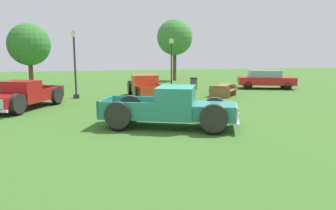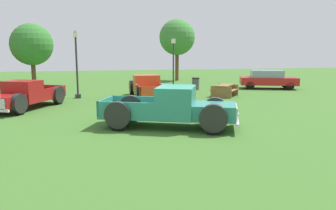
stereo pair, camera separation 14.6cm
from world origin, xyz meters
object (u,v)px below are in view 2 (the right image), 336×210
at_px(pickup_truck_foreground, 178,108).
at_px(pickup_truck_behind_left, 146,87).
at_px(oak_tree_east, 32,45).
at_px(oak_tree_west, 177,37).
at_px(sedan_distant_a, 268,79).
at_px(picnic_table, 225,89).
at_px(pickup_truck_behind_right, 22,96).
at_px(trash_can, 196,84).
at_px(lamp_post_near, 77,63).
at_px(lamp_post_far, 173,62).

bearing_deg(pickup_truck_foreground, pickup_truck_behind_left, 89.69).
bearing_deg(pickup_truck_behind_left, oak_tree_east, 134.38).
bearing_deg(oak_tree_west, sedan_distant_a, -58.21).
bearing_deg(picnic_table, oak_tree_west, 91.41).
distance_m(pickup_truck_behind_right, trash_can, 13.20).
xyz_separation_m(pickup_truck_behind_right, lamp_post_near, (2.56, 3.81, 1.54)).
xyz_separation_m(pickup_truck_behind_right, picnic_table, (12.16, 2.59, -0.22)).
distance_m(picnic_table, trash_can, 4.19).
xyz_separation_m(trash_can, oak_tree_west, (0.48, 8.21, 3.89)).
xyz_separation_m(pickup_truck_foreground, pickup_truck_behind_right, (-6.88, 5.63, -0.06)).
relative_size(pickup_truck_behind_left, oak_tree_west, 0.78).
bearing_deg(lamp_post_far, pickup_truck_behind_left, -120.80).
xyz_separation_m(pickup_truck_foreground, trash_can, (4.49, 12.33, -0.30)).
distance_m(pickup_truck_foreground, pickup_truck_behind_right, 8.89).
xyz_separation_m(lamp_post_far, oak_tree_west, (1.93, 6.67, 2.25)).
height_order(sedan_distant_a, oak_tree_east, oak_tree_east).
bearing_deg(lamp_post_far, pickup_truck_behind_right, -140.29).
height_order(sedan_distant_a, picnic_table, sedan_distant_a).
bearing_deg(oak_tree_east, lamp_post_far, -17.41).
xyz_separation_m(pickup_truck_foreground, oak_tree_east, (-8.37, 17.45, 2.76)).
bearing_deg(picnic_table, sedan_distant_a, 34.80).
height_order(pickup_truck_foreground, pickup_truck_behind_left, pickup_truck_foreground).
bearing_deg(pickup_truck_behind_right, sedan_distant_a, 19.59).
distance_m(pickup_truck_behind_left, pickup_truck_behind_right, 7.64).
bearing_deg(pickup_truck_behind_left, oak_tree_west, 67.16).
bearing_deg(sedan_distant_a, oak_tree_west, 121.79).
distance_m(pickup_truck_behind_right, lamp_post_near, 4.84).
distance_m(pickup_truck_behind_left, picnic_table, 5.27).
distance_m(pickup_truck_behind_left, trash_can, 5.65).
bearing_deg(pickup_truck_behind_right, picnic_table, 12.02).
bearing_deg(lamp_post_near, trash_can, 18.13).
distance_m(pickup_truck_behind_right, picnic_table, 12.43).
xyz_separation_m(pickup_truck_foreground, sedan_distant_a, (10.40, 11.78, -0.01)).
distance_m(sedan_distant_a, oak_tree_west, 10.91).
height_order(pickup_truck_behind_left, pickup_truck_behind_right, pickup_truck_behind_right).
distance_m(pickup_truck_behind_left, lamp_post_near, 4.68).
relative_size(pickup_truck_foreground, pickup_truck_behind_right, 1.10).
bearing_deg(picnic_table, pickup_truck_behind_left, 173.12).
bearing_deg(trash_can, lamp_post_far, 133.21).
bearing_deg(pickup_truck_foreground, trash_can, 69.99).
distance_m(sedan_distant_a, oak_tree_east, 19.80).
relative_size(oak_tree_east, oak_tree_west, 0.86).
bearing_deg(pickup_truck_foreground, sedan_distant_a, 48.57).
bearing_deg(lamp_post_far, picnic_table, -68.44).
xyz_separation_m(sedan_distant_a, lamp_post_near, (-14.72, -2.34, 1.48)).
xyz_separation_m(oak_tree_east, oak_tree_west, (13.34, 3.09, 0.83)).
bearing_deg(pickup_truck_behind_left, lamp_post_far, 59.20).
xyz_separation_m(sedan_distant_a, lamp_post_far, (-7.36, 2.09, 1.35)).
bearing_deg(pickup_truck_foreground, lamp_post_near, 114.59).
xyz_separation_m(picnic_table, trash_can, (-0.79, 4.11, -0.01)).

